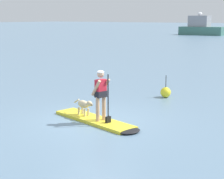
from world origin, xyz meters
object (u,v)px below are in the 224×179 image
object	(u,v)px
dog	(84,105)
moored_boat_far_port	(201,28)
paddleboard	(98,121)
marker_buoy	(166,92)
person_paddler	(101,92)

from	to	relation	value
dog	moored_boat_far_port	bearing A→B (deg)	109.56
paddleboard	marker_buoy	distance (m)	4.70
person_paddler	dog	world-z (taller)	person_paddler
dog	marker_buoy	world-z (taller)	marker_buoy
moored_boat_far_port	marker_buoy	world-z (taller)	moored_boat_far_port
paddleboard	marker_buoy	world-z (taller)	marker_buoy
person_paddler	moored_boat_far_port	distance (m)	62.42
dog	paddleboard	bearing A→B (deg)	-11.44
paddleboard	person_paddler	bearing A→B (deg)	-11.44
moored_boat_far_port	paddleboard	bearing A→B (deg)	-69.87
paddleboard	moored_boat_far_port	distance (m)	62.36
paddleboard	marker_buoy	size ratio (longest dim) A/B	3.84
paddleboard	moored_boat_far_port	bearing A→B (deg)	110.13
paddleboard	marker_buoy	xyz separation A→B (m)	(-0.09, 4.70, 0.17)
person_paddler	marker_buoy	bearing A→B (deg)	92.77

